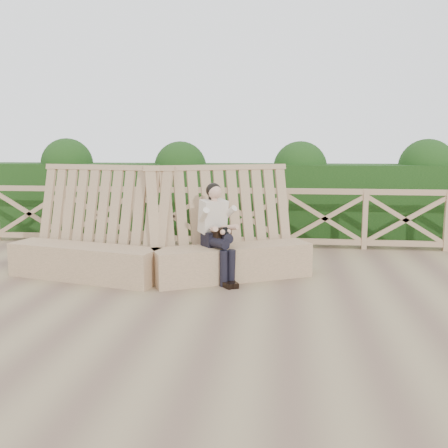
# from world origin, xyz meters

# --- Properties ---
(ground) EXTENTS (60.00, 60.00, 0.00)m
(ground) POSITION_xyz_m (0.00, 0.00, 0.00)
(ground) COLOR brown
(ground) RESTS_ON ground
(bench) EXTENTS (4.35, 1.69, 1.61)m
(bench) POSITION_xyz_m (-1.07, 1.09, 0.41)
(bench) COLOR #84684B
(bench) RESTS_ON ground
(woman) EXTENTS (0.66, 0.79, 1.36)m
(woman) POSITION_xyz_m (-0.23, 1.04, 0.75)
(woman) COLOR black
(woman) RESTS_ON ground
(guardrail) EXTENTS (10.10, 0.09, 1.10)m
(guardrail) POSITION_xyz_m (0.00, 3.50, 0.55)
(guardrail) COLOR #9A775A
(guardrail) RESTS_ON ground
(hedge) EXTENTS (12.00, 1.20, 1.50)m
(hedge) POSITION_xyz_m (0.00, 4.70, 0.75)
(hedge) COLOR black
(hedge) RESTS_ON ground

